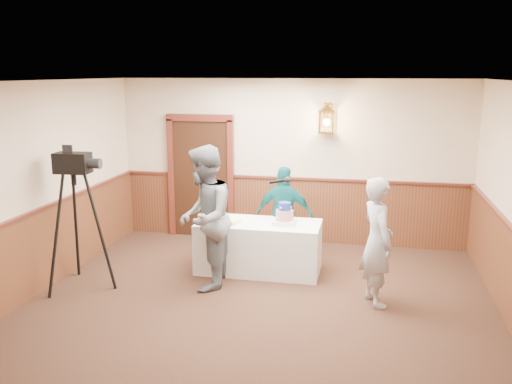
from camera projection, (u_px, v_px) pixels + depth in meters
ground at (247, 330)px, 6.23m from camera, size 7.00×7.00×0.00m
room_shell at (250, 193)px, 6.34m from camera, size 6.02×7.02×2.81m
display_table at (259, 247)px, 8.01m from camera, size 1.80×0.80×0.75m
tiered_cake at (285, 216)px, 7.81m from camera, size 0.32×0.32×0.33m
sheet_cake_yellow at (229, 221)px, 7.90m from camera, size 0.35×0.31×0.06m
sheet_cake_green at (212, 217)px, 8.10m from camera, size 0.41×0.38×0.08m
interviewer at (204, 218)px, 7.30m from camera, size 1.60×1.04×1.96m
baker at (377, 242)px, 6.78m from camera, size 0.60×0.71×1.65m
assistant_p at (284, 215)px, 8.32m from camera, size 0.91×0.42×1.51m
tv_camera_rig at (77, 228)px, 7.31m from camera, size 0.73×0.68×1.87m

